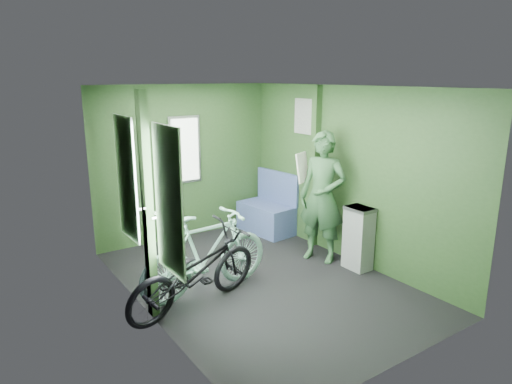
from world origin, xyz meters
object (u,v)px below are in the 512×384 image
at_px(bicycle_mint, 208,293).
at_px(passenger, 322,197).
at_px(bicycle_black, 197,309).
at_px(waste_box, 358,238).
at_px(bench_seat, 268,214).

distance_m(bicycle_mint, passenger, 1.95).
xyz_separation_m(bicycle_black, bicycle_mint, (0.26, 0.25, 0.00)).
relative_size(bicycle_mint, passenger, 0.93).
bearing_deg(bicycle_black, waste_box, -107.75).
relative_size(bicycle_black, waste_box, 2.04).
height_order(waste_box, bench_seat, bench_seat).
xyz_separation_m(bicycle_mint, bench_seat, (1.82, 1.36, 0.28)).
relative_size(bicycle_black, bench_seat, 1.74).
distance_m(bicycle_black, passenger, 2.21).
distance_m(bicycle_black, bench_seat, 2.65).
xyz_separation_m(bicycle_black, passenger, (2.01, 0.28, 0.87)).
relative_size(passenger, waste_box, 2.13).
bearing_deg(bicycle_mint, bench_seat, -56.54).
height_order(bicycle_black, waste_box, waste_box).
distance_m(passenger, waste_box, 0.70).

